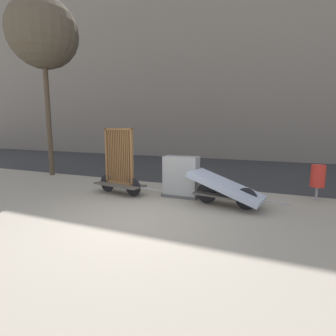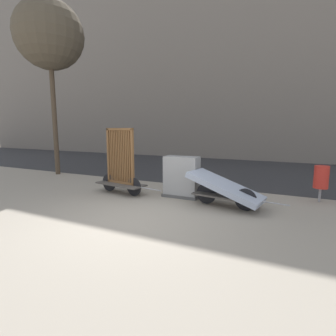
{
  "view_description": "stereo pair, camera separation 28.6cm",
  "coord_description": "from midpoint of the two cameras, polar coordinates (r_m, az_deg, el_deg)",
  "views": [
    {
      "loc": [
        2.81,
        -4.57,
        1.95
      ],
      "look_at": [
        0.0,
        1.86,
        0.88
      ],
      "focal_mm": 28.0,
      "sensor_mm": 36.0,
      "label": 1
    },
    {
      "loc": [
        3.07,
        -4.45,
        1.95
      ],
      "look_at": [
        0.0,
        1.86,
        0.88
      ],
      "focal_mm": 28.0,
      "sensor_mm": 36.0,
      "label": 2
    }
  ],
  "objects": [
    {
      "name": "building_facade",
      "position": [
        19.73,
        17.96,
        25.74
      ],
      "size": [
        48.0,
        4.0,
        15.76
      ],
      "color": "slate",
      "rests_on": "ground_plane"
    },
    {
      "name": "ground_plane",
      "position": [
        5.73,
        -6.87,
        -11.31
      ],
      "size": [
        60.0,
        60.0,
        0.0
      ],
      "primitive_type": "plane",
      "color": "gray"
    },
    {
      "name": "bike_cart_with_mattress",
      "position": [
        6.69,
        13.58,
        -4.41
      ],
      "size": [
        2.45,
        1.13,
        0.86
      ],
      "rotation": [
        0.0,
        0.0,
        -0.15
      ],
      "color": "#4C4742",
      "rests_on": "ground_plane"
    },
    {
      "name": "bike_cart_with_bedframe",
      "position": [
        7.91,
        -9.26,
        -0.49
      ],
      "size": [
        2.31,
        0.84,
        1.96
      ],
      "rotation": [
        0.0,
        0.0,
        -0.15
      ],
      "color": "#4C4742",
      "rests_on": "ground_plane"
    },
    {
      "name": "utility_cabinet",
      "position": [
        7.47,
        4.06,
        -2.24
      ],
      "size": [
        1.03,
        0.51,
        1.16
      ],
      "color": "#4C4C4C",
      "rests_on": "ground_plane"
    },
    {
      "name": "trash_bin",
      "position": [
        8.1,
        31.27,
        -1.75
      ],
      "size": [
        0.36,
        0.36,
        0.97
      ],
      "color": "gray",
      "rests_on": "ground_plane"
    },
    {
      "name": "street_tree",
      "position": [
        12.54,
        -23.8,
        24.9
      ],
      "size": [
        2.7,
        2.7,
        6.98
      ],
      "color": "#4C3D2D",
      "rests_on": "ground_plane"
    },
    {
      "name": "road_strip",
      "position": [
        12.94,
        12.49,
        -0.21
      ],
      "size": [
        56.0,
        8.28,
        0.01
      ],
      "color": "#2D2D30",
      "rests_on": "ground_plane"
    }
  ]
}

